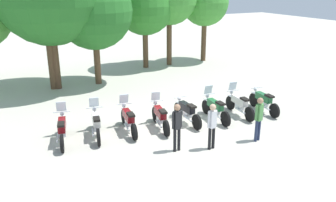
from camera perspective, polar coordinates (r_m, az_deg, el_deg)
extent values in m
plane|color=#BCB7A8|center=(14.32, 0.91, -3.99)|extent=(80.00, 80.00, 0.00)
cylinder|color=black|center=(14.02, -16.77, -3.95)|extent=(0.24, 0.65, 0.64)
cylinder|color=black|center=(12.60, -16.99, -6.65)|extent=(0.24, 0.65, 0.64)
cube|color=silver|center=(13.89, -16.90, -2.66)|extent=(0.20, 0.38, 0.04)
cube|color=maroon|center=(13.22, -17.01, -3.76)|extent=(0.47, 0.98, 0.30)
cube|color=silver|center=(13.28, -16.91, -4.92)|extent=(0.30, 0.44, 0.24)
cube|color=black|center=(12.78, -17.15, -3.66)|extent=(0.33, 0.48, 0.08)
cylinder|color=silver|center=(13.82, -16.91, -2.89)|extent=(0.10, 0.23, 0.64)
cylinder|color=silver|center=(13.62, -17.05, -1.73)|extent=(0.61, 0.17, 0.04)
sphere|color=silver|center=(13.78, -16.99, -2.00)|extent=(0.19, 0.19, 0.16)
cylinder|color=silver|center=(13.04, -17.63, -5.73)|extent=(0.23, 0.70, 0.07)
cube|color=silver|center=(13.61, -17.13, -0.85)|extent=(0.38, 0.21, 0.39)
cylinder|color=black|center=(14.17, -11.86, -3.27)|extent=(0.23, 0.65, 0.64)
cylinder|color=black|center=(12.75, -11.33, -5.85)|extent=(0.23, 0.65, 0.64)
cube|color=silver|center=(14.05, -11.95, -1.99)|extent=(0.19, 0.38, 0.04)
cube|color=silver|center=(13.37, -11.72, -3.03)|extent=(0.45, 0.98, 0.30)
cube|color=silver|center=(13.42, -11.63, -4.18)|extent=(0.30, 0.44, 0.24)
cube|color=black|center=(12.93, -11.64, -2.90)|extent=(0.32, 0.48, 0.08)
cylinder|color=silver|center=(13.97, -11.92, -2.22)|extent=(0.09, 0.23, 0.64)
cylinder|color=silver|center=(13.77, -11.98, -1.05)|extent=(0.61, 0.16, 0.04)
sphere|color=silver|center=(13.93, -11.99, -1.33)|extent=(0.19, 0.19, 0.16)
cylinder|color=silver|center=(13.17, -12.20, -4.99)|extent=(0.21, 0.70, 0.07)
cube|color=silver|center=(13.76, -12.06, -0.18)|extent=(0.38, 0.20, 0.39)
cylinder|color=black|center=(14.37, -7.22, -2.68)|extent=(0.17, 0.65, 0.64)
cylinder|color=black|center=(12.98, -5.55, -5.07)|extent=(0.17, 0.65, 0.64)
cube|color=silver|center=(14.25, -7.28, -1.41)|extent=(0.16, 0.37, 0.04)
cube|color=maroon|center=(13.58, -6.54, -2.38)|extent=(0.36, 0.97, 0.30)
cube|color=silver|center=(13.64, -6.44, -3.51)|extent=(0.26, 0.42, 0.24)
cube|color=black|center=(13.15, -6.13, -2.21)|extent=(0.29, 0.46, 0.08)
cylinder|color=silver|center=(14.17, -7.19, -1.63)|extent=(0.07, 0.23, 0.64)
cylinder|color=silver|center=(13.98, -7.15, -0.47)|extent=(0.62, 0.10, 0.04)
sphere|color=silver|center=(14.14, -7.26, -0.76)|extent=(0.18, 0.18, 0.16)
cylinder|color=silver|center=(13.36, -6.77, -4.30)|extent=(0.15, 0.70, 0.07)
cube|color=silver|center=(13.97, -7.25, 0.38)|extent=(0.37, 0.17, 0.39)
cylinder|color=black|center=(14.59, -2.13, -2.20)|extent=(0.20, 0.65, 0.64)
cylinder|color=black|center=(13.21, -0.27, -4.53)|extent=(0.20, 0.65, 0.64)
cube|color=silver|center=(14.47, -2.15, -0.94)|extent=(0.18, 0.37, 0.04)
cube|color=maroon|center=(13.81, -1.32, -1.89)|extent=(0.41, 0.98, 0.30)
cube|color=silver|center=(13.87, -1.25, -3.00)|extent=(0.28, 0.43, 0.24)
cube|color=black|center=(13.39, -0.83, -1.71)|extent=(0.31, 0.47, 0.08)
cylinder|color=silver|center=(14.39, -2.05, -1.15)|extent=(0.09, 0.23, 0.64)
cylinder|color=silver|center=(14.20, -1.96, -0.01)|extent=(0.62, 0.13, 0.04)
sphere|color=silver|center=(14.36, -2.10, -0.30)|extent=(0.18, 0.18, 0.16)
cylinder|color=silver|center=(13.58, -1.53, -3.77)|extent=(0.18, 0.70, 0.07)
cube|color=silver|center=(14.19, -2.04, 0.83)|extent=(0.38, 0.19, 0.39)
cylinder|color=black|center=(15.08, 1.72, -1.46)|extent=(0.11, 0.64, 0.64)
cylinder|color=black|center=(13.83, 4.74, -3.48)|extent=(0.11, 0.64, 0.64)
cube|color=silver|center=(14.97, 1.73, -0.24)|extent=(0.12, 0.36, 0.04)
cube|color=black|center=(14.37, 3.09, -1.06)|extent=(0.27, 0.95, 0.30)
cube|color=silver|center=(14.42, 3.17, -2.13)|extent=(0.22, 0.40, 0.24)
cube|color=black|center=(13.98, 3.91, -0.84)|extent=(0.25, 0.44, 0.08)
cylinder|color=silver|center=(14.90, 1.89, -0.43)|extent=(0.05, 0.23, 0.64)
cylinder|color=silver|center=(14.72, 2.07, 0.69)|extent=(0.62, 0.04, 0.04)
sphere|color=silver|center=(14.86, 1.83, 0.39)|extent=(0.16, 0.16, 0.16)
cylinder|color=silver|center=(14.13, 3.20, -2.86)|extent=(0.08, 0.70, 0.07)
cylinder|color=black|center=(15.51, 6.30, -0.98)|extent=(0.13, 0.64, 0.64)
cylinder|color=black|center=(14.28, 9.41, -2.93)|extent=(0.13, 0.64, 0.64)
cube|color=silver|center=(15.39, 6.34, 0.21)|extent=(0.14, 0.37, 0.04)
cube|color=#1E6033|center=(14.81, 7.75, -0.59)|extent=(0.31, 0.96, 0.30)
cube|color=silver|center=(14.86, 7.80, -1.63)|extent=(0.24, 0.41, 0.24)
cube|color=black|center=(14.43, 8.61, -0.37)|extent=(0.26, 0.45, 0.08)
cylinder|color=silver|center=(15.33, 6.51, 0.02)|extent=(0.06, 0.23, 0.64)
cylinder|color=silver|center=(15.15, 6.73, 1.11)|extent=(0.62, 0.07, 0.04)
sphere|color=silver|center=(15.29, 6.46, 0.82)|extent=(0.17, 0.17, 0.16)
cylinder|color=silver|center=(14.56, 7.87, -2.32)|extent=(0.11, 0.70, 0.07)
cube|color=silver|center=(15.14, 6.64, 1.90)|extent=(0.37, 0.15, 0.39)
cylinder|color=black|center=(16.18, 10.16, -0.31)|extent=(0.16, 0.65, 0.64)
cylinder|color=black|center=(14.97, 13.24, -2.15)|extent=(0.16, 0.65, 0.64)
cube|color=silver|center=(16.07, 10.23, 0.83)|extent=(0.15, 0.37, 0.04)
cube|color=silver|center=(15.49, 11.63, 0.08)|extent=(0.35, 0.97, 0.30)
cube|color=silver|center=(15.54, 11.66, -0.92)|extent=(0.26, 0.42, 0.24)
cube|color=black|center=(15.12, 12.49, 0.30)|extent=(0.28, 0.46, 0.08)
cylinder|color=silver|center=(16.00, 10.40, 0.65)|extent=(0.07, 0.23, 0.64)
cylinder|color=silver|center=(15.83, 10.64, 1.71)|extent=(0.62, 0.09, 0.04)
sphere|color=silver|center=(15.97, 10.37, 1.43)|extent=(0.17, 0.17, 0.16)
cylinder|color=silver|center=(15.24, 11.75, -1.56)|extent=(0.14, 0.70, 0.07)
cube|color=silver|center=(15.82, 10.57, 2.46)|extent=(0.37, 0.17, 0.39)
cylinder|color=black|center=(16.83, 13.89, 0.19)|extent=(0.17, 0.65, 0.64)
cylinder|color=black|center=(15.66, 17.04, -1.53)|extent=(0.17, 0.65, 0.64)
cube|color=silver|center=(16.73, 13.98, 1.29)|extent=(0.16, 0.37, 0.04)
cube|color=#1E6033|center=(16.16, 15.41, 0.58)|extent=(0.36, 0.97, 0.30)
cube|color=silver|center=(16.21, 15.43, -0.37)|extent=(0.26, 0.42, 0.24)
cube|color=black|center=(15.80, 16.31, 0.80)|extent=(0.29, 0.46, 0.08)
cylinder|color=silver|center=(16.66, 14.14, 1.12)|extent=(0.08, 0.23, 0.64)
cylinder|color=silver|center=(16.50, 14.41, 2.14)|extent=(0.62, 0.10, 0.04)
sphere|color=silver|center=(16.63, 14.13, 1.87)|extent=(0.18, 0.18, 0.16)
cylinder|color=silver|center=(15.91, 15.57, -0.98)|extent=(0.15, 0.70, 0.07)
cylinder|color=black|center=(12.05, 1.13, -6.46)|extent=(0.12, 0.12, 0.84)
cylinder|color=black|center=(12.13, 1.80, -6.27)|extent=(0.12, 0.12, 0.84)
cube|color=#262628|center=(11.79, 1.49, -3.14)|extent=(0.24, 0.22, 0.63)
cylinder|color=#262628|center=(11.71, 0.84, -3.23)|extent=(0.09, 0.09, 0.60)
cylinder|color=#262628|center=(11.87, 2.14, -2.92)|extent=(0.09, 0.09, 0.60)
sphere|color=#A87A5B|center=(11.63, 1.51, -1.05)|extent=(0.25, 0.25, 0.23)
cylinder|color=#232D4C|center=(13.18, 14.26, -4.80)|extent=(0.13, 0.13, 0.81)
cylinder|color=#232D4C|center=(13.31, 14.69, -4.60)|extent=(0.13, 0.13, 0.81)
cube|color=#4C8C47|center=(12.98, 14.73, -1.82)|extent=(0.26, 0.25, 0.61)
cylinder|color=#4C8C47|center=(12.85, 14.32, -1.92)|extent=(0.10, 0.10, 0.58)
cylinder|color=#4C8C47|center=(13.10, 15.14, -1.59)|extent=(0.10, 0.10, 0.58)
sphere|color=#A87A5B|center=(12.84, 14.90, 0.04)|extent=(0.27, 0.27, 0.22)
cylinder|color=black|center=(12.38, 7.44, -5.96)|extent=(0.12, 0.12, 0.81)
cylinder|color=black|center=(12.28, 6.84, -6.16)|extent=(0.12, 0.12, 0.81)
cube|color=silver|center=(12.04, 7.28, -3.00)|extent=(0.24, 0.23, 0.61)
cylinder|color=silver|center=(12.14, 7.86, -2.77)|extent=(0.09, 0.09, 0.58)
cylinder|color=silver|center=(11.94, 6.71, -3.10)|extent=(0.09, 0.09, 0.58)
sphere|color=#DBAD89|center=(11.88, 7.37, -1.01)|extent=(0.25, 0.25, 0.22)
cylinder|color=brown|center=(19.71, -18.67, 6.78)|extent=(0.36, 0.36, 3.49)
cylinder|color=brown|center=(19.73, -17.94, 6.47)|extent=(0.36, 0.36, 3.22)
cylinder|color=brown|center=(20.21, -11.54, 6.42)|extent=(0.36, 0.36, 2.61)
sphere|color=#236623|center=(19.80, -12.08, 14.28)|extent=(4.22, 4.22, 4.22)
cylinder|color=brown|center=(23.70, -3.71, 8.79)|extent=(0.36, 0.36, 2.76)
sphere|color=#2D7A28|center=(23.36, -3.86, 15.36)|extent=(3.83, 3.83, 3.83)
cylinder|color=brown|center=(24.43, 0.19, 9.79)|extent=(0.36, 0.36, 3.31)
cylinder|color=brown|center=(25.86, 5.87, 9.89)|extent=(0.36, 0.36, 3.02)
sphere|color=#3D8E33|center=(25.57, 6.08, 15.84)|extent=(3.36, 3.36, 3.36)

